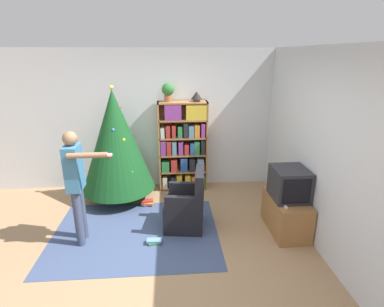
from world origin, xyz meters
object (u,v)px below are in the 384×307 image
at_px(christmas_tree, 116,141).
at_px(potted_plant, 168,91).
at_px(armchair, 187,207).
at_px(television, 289,184).
at_px(bookshelf, 184,145).
at_px(standing_person, 76,179).
at_px(table_lamp, 197,96).

distance_m(christmas_tree, potted_plant, 1.27).
height_order(christmas_tree, armchair, christmas_tree).
bearing_deg(television, bookshelf, 131.57).
distance_m(television, standing_person, 2.91).
height_order(christmas_tree, table_lamp, christmas_tree).
height_order(christmas_tree, standing_person, christmas_tree).
distance_m(armchair, table_lamp, 2.05).
xyz_separation_m(standing_person, potted_plant, (1.22, 1.66, 0.94)).
relative_size(christmas_tree, standing_person, 1.28).
bearing_deg(armchair, standing_person, -72.55).
relative_size(bookshelf, standing_person, 1.06).
relative_size(bookshelf, television, 3.17).
bearing_deg(table_lamp, potted_plant, 180.00).
bearing_deg(television, christmas_tree, 155.08).
bearing_deg(potted_plant, bookshelf, -1.78).
distance_m(christmas_tree, standing_person, 1.31).
xyz_separation_m(television, christmas_tree, (-2.59, 1.20, 0.33)).
bearing_deg(christmas_tree, television, -24.92).
bearing_deg(armchair, christmas_tree, -123.61).
xyz_separation_m(potted_plant, table_lamp, (0.51, -0.00, -0.09)).
bearing_deg(television, armchair, 172.25).
bearing_deg(potted_plant, table_lamp, -0.00).
relative_size(bookshelf, christmas_tree, 0.83).
relative_size(standing_person, potted_plant, 4.80).
relative_size(christmas_tree, armchair, 2.19).
relative_size(armchair, standing_person, 0.58).
bearing_deg(bookshelf, armchair, -91.03).
height_order(christmas_tree, potted_plant, christmas_tree).
distance_m(standing_person, table_lamp, 2.54).
bearing_deg(table_lamp, armchair, -100.60).
relative_size(television, table_lamp, 2.65).
bearing_deg(christmas_tree, table_lamp, 15.94).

